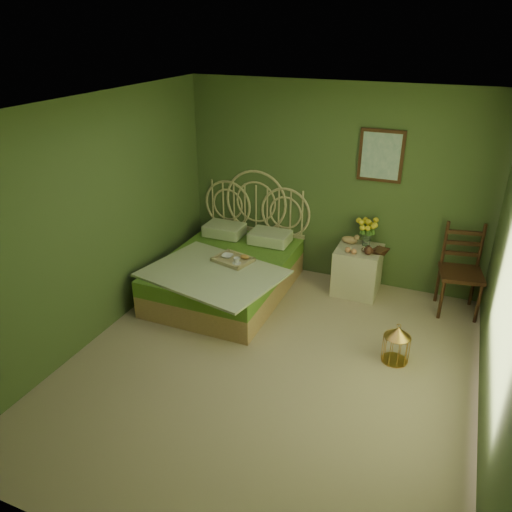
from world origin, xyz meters
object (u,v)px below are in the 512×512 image
at_px(birdcage, 396,345).
at_px(bed, 228,270).
at_px(chair, 463,264).
at_px(nightstand, 358,266).

bearing_deg(birdcage, bed, 163.15).
height_order(bed, chair, bed).
xyz_separation_m(bed, chair, (2.79, 0.70, 0.30)).
bearing_deg(chair, birdcage, -120.73).
relative_size(chair, birdcage, 2.65).
bearing_deg(nightstand, birdcage, -62.34).
height_order(chair, birdcage, chair).
bearing_deg(chair, nightstand, 172.36).
distance_m(bed, nightstand, 1.69).
height_order(bed, birdcage, bed).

